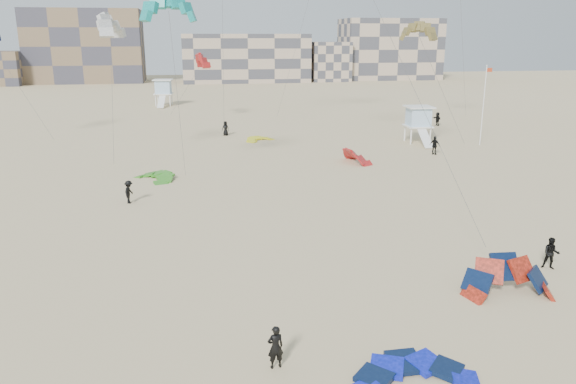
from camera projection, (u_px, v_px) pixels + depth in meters
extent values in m
plane|color=#C6B085|center=(321.00, 332.00, 22.32)|extent=(320.00, 320.00, 0.00)
imported|color=black|center=(275.00, 347.00, 19.72)|extent=(0.65, 0.49, 1.62)
imported|color=black|center=(551.00, 253.00, 28.19)|extent=(1.00, 0.94, 1.64)
imported|color=black|center=(129.00, 192.00, 39.37)|extent=(0.86, 1.18, 1.63)
imported|color=black|center=(435.00, 145.00, 55.60)|extent=(1.05, 1.12, 1.85)
imported|color=black|center=(225.00, 128.00, 66.43)|extent=(0.98, 0.83, 1.70)
imported|color=black|center=(437.00, 119.00, 73.78)|extent=(0.78, 1.71, 1.78)
cylinder|color=#3F3F3F|center=(177.00, 95.00, 42.16)|extent=(0.67, 1.15, 12.16)
cylinder|color=#3F3F3F|center=(394.00, 45.00, 39.07)|extent=(0.61, 27.77, 19.53)
cylinder|color=#3F3F3F|center=(112.00, 94.00, 48.25)|extent=(0.06, 5.43, 11.09)
cylinder|color=#3F3F3F|center=(442.00, 91.00, 53.92)|extent=(5.79, 0.36, 10.65)
cylinder|color=#3F3F3F|center=(463.00, 53.00, 71.52)|extent=(3.79, 2.87, 16.67)
cylinder|color=#3F3F3F|center=(19.00, 86.00, 58.06)|extent=(6.62, 3.97, 10.73)
cylinder|color=#3F3F3F|center=(297.00, 42.00, 73.18)|extent=(5.42, 0.28, 19.28)
cylinder|color=#3F3F3F|center=(187.00, 88.00, 76.72)|extent=(4.65, 0.94, 7.01)
cube|color=white|center=(418.00, 126.00, 61.83)|extent=(2.90, 2.90, 0.14)
cube|color=#A7C8E4|center=(418.00, 116.00, 61.55)|extent=(2.38, 2.38, 1.96)
cube|color=white|center=(419.00, 107.00, 61.27)|extent=(3.00, 3.00, 0.16)
cube|color=white|center=(427.00, 139.00, 59.58)|extent=(1.14, 2.83, 1.62)
cube|color=white|center=(164.00, 94.00, 94.94)|extent=(3.32, 3.32, 0.15)
cube|color=#A7C8E4|center=(163.00, 87.00, 94.63)|extent=(2.73, 2.73, 2.15)
cube|color=white|center=(163.00, 80.00, 94.32)|extent=(3.44, 3.44, 0.17)
cube|color=white|center=(163.00, 102.00, 92.46)|extent=(1.41, 3.15, 1.78)
cylinder|color=white|center=(483.00, 106.00, 59.70)|extent=(0.11, 0.11, 8.50)
cube|color=#BC3719|center=(489.00, 70.00, 58.76)|extent=(0.64, 0.02, 0.43)
cube|color=brown|center=(86.00, 46.00, 142.12)|extent=(28.00, 14.00, 18.00)
cube|color=tan|center=(245.00, 58.00, 145.76)|extent=(32.00, 16.00, 12.00)
cube|color=tan|center=(389.00, 49.00, 153.77)|extent=(26.00, 14.00, 16.00)
cube|color=tan|center=(329.00, 62.00, 147.79)|extent=(10.00, 10.00, 10.00)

